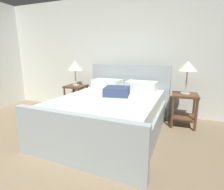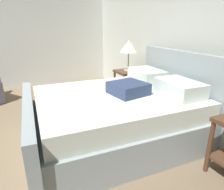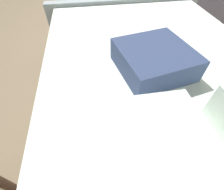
% 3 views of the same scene
% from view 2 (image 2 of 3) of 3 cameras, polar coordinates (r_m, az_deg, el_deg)
% --- Properties ---
extents(wall_back, '(5.54, 0.12, 2.53)m').
position_cam_2_polar(wall_back, '(3.38, 17.85, 15.95)').
color(wall_back, silver).
rests_on(wall_back, ground).
extents(bed, '(1.81, 2.19, 1.09)m').
position_cam_2_polar(bed, '(2.56, 2.10, -5.34)').
color(bed, '#9CA9AE').
rests_on(bed, ground).
extents(nightstand_left, '(0.44, 0.44, 0.60)m').
position_cam_2_polar(nightstand_left, '(3.88, 4.55, 4.14)').
color(nightstand_left, '#543421').
rests_on(nightstand_left, ground).
extents(table_lamp_left, '(0.33, 0.33, 0.56)m').
position_cam_2_polar(table_lamp_left, '(3.76, 4.81, 13.62)').
color(table_lamp_left, '#B7B293').
rests_on(table_lamp_left, nightstand_left).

